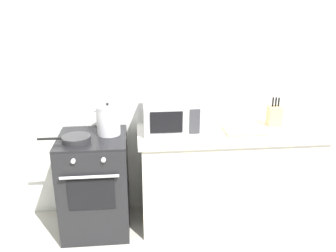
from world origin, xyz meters
name	(u,v)px	position (x,y,z in m)	size (l,w,h in m)	color
back_wall	(162,89)	(0.30, 0.97, 1.25)	(4.40, 0.10, 2.50)	silver
lower_cabinet_right	(228,178)	(0.90, 0.62, 0.44)	(1.64, 0.56, 0.88)	beige
countertop_right	(230,133)	(0.90, 0.62, 0.90)	(1.70, 0.60, 0.04)	beige
stove	(95,184)	(-0.35, 0.60, 0.46)	(0.60, 0.64, 0.92)	black
stock_pot	(108,120)	(-0.20, 0.66, 1.05)	(0.30, 0.21, 0.29)	silver
frying_pan	(75,139)	(-0.47, 0.51, 0.95)	(0.44, 0.24, 0.05)	#28282B
microwave	(171,116)	(0.36, 0.68, 1.07)	(0.50, 0.37, 0.30)	silver
cutting_board	(244,131)	(1.02, 0.60, 0.93)	(0.36, 0.26, 0.02)	tan
knife_block	(274,116)	(1.35, 0.74, 1.02)	(0.13, 0.10, 0.28)	tan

